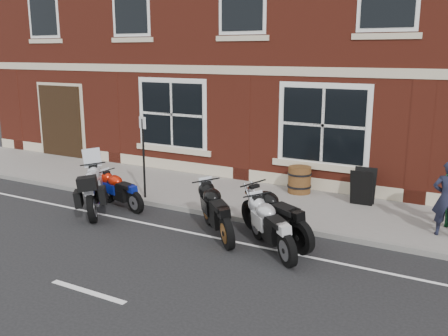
{
  "coord_description": "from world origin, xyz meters",
  "views": [
    {
      "loc": [
        5.74,
        -8.56,
        3.92
      ],
      "look_at": [
        0.04,
        1.6,
        1.2
      ],
      "focal_mm": 40.0,
      "sensor_mm": 36.0,
      "label": 1
    }
  ],
  "objects": [
    {
      "name": "parking_sign",
      "position": [
        -2.38,
        1.59,
        1.37
      ],
      "size": [
        0.29,
        0.13,
        2.17
      ],
      "rotation": [
        0.0,
        0.0,
        -0.38
      ],
      "color": "black",
      "rests_on": "sidewalk"
    },
    {
      "name": "moto_touring_silver",
      "position": [
        -2.93,
        0.35,
        0.61
      ],
      "size": [
        1.52,
        1.86,
        1.49
      ],
      "rotation": [
        0.0,
        0.0,
        0.67
      ],
      "color": "black",
      "rests_on": "ground"
    },
    {
      "name": "sidewalk",
      "position": [
        0.0,
        3.0,
        0.06
      ],
      "size": [
        30.0,
        3.0,
        0.12
      ],
      "primitive_type": "cube",
      "color": "slate",
      "rests_on": "ground"
    },
    {
      "name": "moto_sport_black",
      "position": [
        0.57,
        0.39,
        0.58
      ],
      "size": [
        1.69,
        1.69,
        1.01
      ],
      "rotation": [
        0.0,
        0.0,
        0.79
      ],
      "color": "black",
      "rests_on": "ground"
    },
    {
      "name": "kerb",
      "position": [
        0.0,
        1.42,
        0.06
      ],
      "size": [
        30.0,
        0.16,
        0.12
      ],
      "primitive_type": "cube",
      "color": "slate",
      "rests_on": "ground"
    },
    {
      "name": "pedestrian_left",
      "position": [
        4.92,
        2.44,
        0.93
      ],
      "size": [
        0.65,
        0.48,
        1.63
      ],
      "primitive_type": "imported",
      "rotation": [
        0.0,
        0.0,
        3.31
      ],
      "color": "black",
      "rests_on": "sidewalk"
    },
    {
      "name": "barrel_planter",
      "position": [
        1.05,
        4.05,
        0.49
      ],
      "size": [
        0.66,
        0.66,
        0.73
      ],
      "color": "#452C12",
      "rests_on": "sidewalk"
    },
    {
      "name": "a_board_sign",
      "position": [
        2.84,
        3.82,
        0.59
      ],
      "size": [
        0.58,
        0.4,
        0.93
      ],
      "primitive_type": null,
      "rotation": [
        0.0,
        0.0,
        0.05
      ],
      "color": "black",
      "rests_on": "sidewalk"
    },
    {
      "name": "ground",
      "position": [
        0.0,
        0.0,
        0.0
      ],
      "size": [
        80.0,
        80.0,
        0.0
      ],
      "primitive_type": "plane",
      "color": "black",
      "rests_on": "ground"
    },
    {
      "name": "moto_naked_black",
      "position": [
        1.78,
        0.71,
        0.6
      ],
      "size": [
        2.12,
        1.25,
        1.05
      ],
      "rotation": [
        0.0,
        0.0,
        1.07
      ],
      "color": "black",
      "rests_on": "ground"
    },
    {
      "name": "moto_sport_silver",
      "position": [
        1.97,
        0.14,
        0.55
      ],
      "size": [
        1.65,
        1.55,
        0.96
      ],
      "rotation": [
        0.0,
        0.0,
        0.82
      ],
      "color": "black",
      "rests_on": "ground"
    },
    {
      "name": "moto_sport_red",
      "position": [
        -2.62,
        0.9,
        0.48
      ],
      "size": [
        1.82,
        0.64,
        0.84
      ],
      "rotation": [
        0.0,
        0.0,
        1.29
      ],
      "color": "black",
      "rests_on": "ground"
    }
  ]
}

